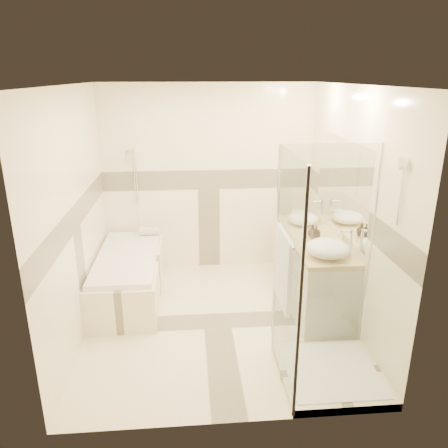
{
  "coord_description": "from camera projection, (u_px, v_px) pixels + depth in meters",
  "views": [
    {
      "loc": [
        -0.28,
        -4.21,
        2.6
      ],
      "look_at": [
        0.1,
        0.25,
        1.05
      ],
      "focal_mm": 35.0,
      "sensor_mm": 36.0,
      "label": 1
    }
  ],
  "objects": [
    {
      "name": "room",
      "position": [
        222.0,
        212.0,
        4.45
      ],
      "size": [
        2.82,
        3.02,
        2.52
      ],
      "color": "#F4E8C2",
      "rests_on": "ground"
    },
    {
      "name": "bathtub",
      "position": [
        129.0,
        274.0,
        5.27
      ],
      "size": [
        0.75,
        1.7,
        0.56
      ],
      "color": "#F9EDC7",
      "rests_on": "ground"
    },
    {
      "name": "vanity",
      "position": [
        311.0,
        271.0,
        5.07
      ],
      "size": [
        0.58,
        1.62,
        0.85
      ],
      "color": "white",
      "rests_on": "ground"
    },
    {
      "name": "shower_enclosure",
      "position": [
        319.0,
        325.0,
        3.83
      ],
      "size": [
        0.96,
        0.93,
        2.04
      ],
      "color": "#F9EDC7",
      "rests_on": "ground"
    },
    {
      "name": "vessel_sink_near",
      "position": [
        303.0,
        218.0,
        5.32
      ],
      "size": [
        0.38,
        0.38,
        0.15
      ],
      "primitive_type": "ellipsoid",
      "color": "white",
      "rests_on": "vanity"
    },
    {
      "name": "vessel_sink_far",
      "position": [
        328.0,
        248.0,
        4.38
      ],
      "size": [
        0.44,
        0.44,
        0.18
      ],
      "primitive_type": "ellipsoid",
      "color": "white",
      "rests_on": "vanity"
    },
    {
      "name": "faucet_near",
      "position": [
        320.0,
        210.0,
        5.3
      ],
      "size": [
        0.13,
        0.03,
        0.31
      ],
      "color": "silver",
      "rests_on": "vanity"
    },
    {
      "name": "faucet_far",
      "position": [
        350.0,
        241.0,
        4.37
      ],
      "size": [
        0.12,
        0.03,
        0.28
      ],
      "color": "silver",
      "rests_on": "vanity"
    },
    {
      "name": "amenity_bottle_a",
      "position": [
        316.0,
        233.0,
        4.79
      ],
      "size": [
        0.08,
        0.08,
        0.18
      ],
      "primitive_type": "imported",
      "rotation": [
        0.0,
        0.0,
        -0.01
      ],
      "color": "black",
      "rests_on": "vanity"
    },
    {
      "name": "amenity_bottle_b",
      "position": [
        313.0,
        231.0,
        4.9
      ],
      "size": [
        0.15,
        0.15,
        0.15
      ],
      "primitive_type": "imported",
      "rotation": [
        0.0,
        0.0,
        -0.33
      ],
      "color": "black",
      "rests_on": "vanity"
    },
    {
      "name": "folded_towels",
      "position": [
        298.0,
        215.0,
        5.55
      ],
      "size": [
        0.2,
        0.26,
        0.08
      ],
      "primitive_type": "cube",
      "rotation": [
        0.0,
        0.0,
        -0.26
      ],
      "color": "silver",
      "rests_on": "vanity"
    },
    {
      "name": "rolled_towel",
      "position": [
        149.0,
        231.0,
        5.8
      ],
      "size": [
        0.25,
        0.11,
        0.11
      ],
      "primitive_type": "cylinder",
      "rotation": [
        0.0,
        1.57,
        0.0
      ],
      "color": "silver",
      "rests_on": "bathtub"
    }
  ]
}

